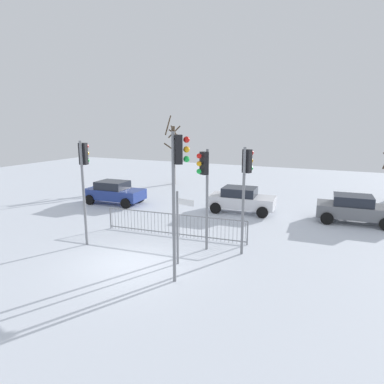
{
  "coord_description": "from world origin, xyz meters",
  "views": [
    {
      "loc": [
        6.9,
        -9.67,
        5.19
      ],
      "look_at": [
        0.79,
        3.62,
        2.12
      ],
      "focal_mm": 31.02,
      "sensor_mm": 36.0,
      "label": 1
    }
  ],
  "objects_px": {
    "car_white_mid": "(241,199)",
    "car_blue_near": "(114,192)",
    "traffic_light_mid_right": "(84,169)",
    "direction_sign_post": "(179,224)",
    "car_grey_far": "(354,209)",
    "traffic_light_rear_right": "(246,176)",
    "bare_tree_centre": "(173,152)",
    "traffic_light_foreground_right": "(178,174)",
    "traffic_light_mid_left": "(204,177)"
  },
  "relations": [
    {
      "from": "traffic_light_mid_right",
      "to": "car_grey_far",
      "type": "height_order",
      "value": "traffic_light_mid_right"
    },
    {
      "from": "bare_tree_centre",
      "to": "direction_sign_post",
      "type": "bearing_deg",
      "value": -61.5
    },
    {
      "from": "traffic_light_mid_right",
      "to": "car_blue_near",
      "type": "relative_size",
      "value": 1.15
    },
    {
      "from": "direction_sign_post",
      "to": "car_grey_far",
      "type": "height_order",
      "value": "direction_sign_post"
    },
    {
      "from": "traffic_light_foreground_right",
      "to": "car_white_mid",
      "type": "distance_m",
      "value": 9.8
    },
    {
      "from": "traffic_light_foreground_right",
      "to": "car_blue_near",
      "type": "distance_m",
      "value": 12.15
    },
    {
      "from": "car_blue_near",
      "to": "car_grey_far",
      "type": "bearing_deg",
      "value": 3.95
    },
    {
      "from": "traffic_light_mid_left",
      "to": "direction_sign_post",
      "type": "relative_size",
      "value": 1.5
    },
    {
      "from": "traffic_light_mid_right",
      "to": "car_grey_far",
      "type": "xyz_separation_m",
      "value": [
        10.6,
        8.25,
        -2.51
      ]
    },
    {
      "from": "traffic_light_rear_right",
      "to": "direction_sign_post",
      "type": "height_order",
      "value": "traffic_light_rear_right"
    },
    {
      "from": "traffic_light_foreground_right",
      "to": "traffic_light_mid_left",
      "type": "distance_m",
      "value": 2.95
    },
    {
      "from": "traffic_light_foreground_right",
      "to": "car_grey_far",
      "type": "xyz_separation_m",
      "value": [
        5.41,
        9.75,
        -2.84
      ]
    },
    {
      "from": "traffic_light_rear_right",
      "to": "bare_tree_centre",
      "type": "relative_size",
      "value": 0.74
    },
    {
      "from": "direction_sign_post",
      "to": "car_grey_far",
      "type": "xyz_separation_m",
      "value": [
        6.0,
        8.56,
        -0.8
      ]
    },
    {
      "from": "bare_tree_centre",
      "to": "traffic_light_foreground_right",
      "type": "bearing_deg",
      "value": -61.67
    },
    {
      "from": "car_blue_near",
      "to": "bare_tree_centre",
      "type": "bearing_deg",
      "value": 85.05
    },
    {
      "from": "traffic_light_rear_right",
      "to": "car_blue_near",
      "type": "distance_m",
      "value": 11.32
    },
    {
      "from": "traffic_light_rear_right",
      "to": "bare_tree_centre",
      "type": "distance_m",
      "value": 15.91
    },
    {
      "from": "car_white_mid",
      "to": "traffic_light_rear_right",
      "type": "bearing_deg",
      "value": -76.36
    },
    {
      "from": "traffic_light_mid_left",
      "to": "car_blue_near",
      "type": "xyz_separation_m",
      "value": [
        -8.44,
        5.06,
        -2.29
      ]
    },
    {
      "from": "traffic_light_mid_right",
      "to": "car_blue_near",
      "type": "xyz_separation_m",
      "value": [
        -3.55,
        6.44,
        -2.51
      ]
    },
    {
      "from": "car_blue_near",
      "to": "bare_tree_centre",
      "type": "relative_size",
      "value": 0.67
    },
    {
      "from": "direction_sign_post",
      "to": "bare_tree_centre",
      "type": "height_order",
      "value": "bare_tree_centre"
    },
    {
      "from": "car_grey_far",
      "to": "bare_tree_centre",
      "type": "relative_size",
      "value": 0.67
    },
    {
      "from": "traffic_light_foreground_right",
      "to": "traffic_light_mid_right",
      "type": "bearing_deg",
      "value": -139.11
    },
    {
      "from": "traffic_light_mid_left",
      "to": "car_white_mid",
      "type": "distance_m",
      "value": 6.88
    },
    {
      "from": "direction_sign_post",
      "to": "car_grey_far",
      "type": "distance_m",
      "value": 10.48
    },
    {
      "from": "car_white_mid",
      "to": "car_blue_near",
      "type": "distance_m",
      "value": 8.25
    },
    {
      "from": "traffic_light_mid_left",
      "to": "traffic_light_rear_right",
      "type": "bearing_deg",
      "value": -136.54
    },
    {
      "from": "traffic_light_mid_left",
      "to": "bare_tree_centre",
      "type": "relative_size",
      "value": 0.72
    },
    {
      "from": "traffic_light_mid_right",
      "to": "traffic_light_rear_right",
      "type": "height_order",
      "value": "traffic_light_mid_right"
    },
    {
      "from": "car_grey_far",
      "to": "traffic_light_foreground_right",
      "type": "bearing_deg",
      "value": -122.23
    },
    {
      "from": "direction_sign_post",
      "to": "car_grey_far",
      "type": "relative_size",
      "value": 0.72
    },
    {
      "from": "traffic_light_foreground_right",
      "to": "direction_sign_post",
      "type": "relative_size",
      "value": 1.77
    },
    {
      "from": "car_blue_near",
      "to": "car_white_mid",
      "type": "bearing_deg",
      "value": 6.58
    },
    {
      "from": "direction_sign_post",
      "to": "bare_tree_centre",
      "type": "distance_m",
      "value": 16.66
    },
    {
      "from": "direction_sign_post",
      "to": "bare_tree_centre",
      "type": "relative_size",
      "value": 0.48
    },
    {
      "from": "traffic_light_mid_right",
      "to": "direction_sign_post",
      "type": "xyz_separation_m",
      "value": [
        4.6,
        -0.31,
        -1.71
      ]
    },
    {
      "from": "traffic_light_foreground_right",
      "to": "traffic_light_mid_left",
      "type": "bearing_deg",
      "value": 152.97
    },
    {
      "from": "traffic_light_foreground_right",
      "to": "car_grey_far",
      "type": "distance_m",
      "value": 11.51
    },
    {
      "from": "traffic_light_rear_right",
      "to": "car_blue_near",
      "type": "xyz_separation_m",
      "value": [
        -10.04,
        4.67,
        -2.38
      ]
    },
    {
      "from": "car_grey_far",
      "to": "bare_tree_centre",
      "type": "bearing_deg",
      "value": 153.33
    },
    {
      "from": "traffic_light_foreground_right",
      "to": "car_blue_near",
      "type": "xyz_separation_m",
      "value": [
        -8.74,
        7.94,
        -2.84
      ]
    },
    {
      "from": "traffic_light_rear_right",
      "to": "car_white_mid",
      "type": "relative_size",
      "value": 1.1
    },
    {
      "from": "direction_sign_post",
      "to": "car_white_mid",
      "type": "distance_m",
      "value": 8.21
    },
    {
      "from": "car_white_mid",
      "to": "car_blue_near",
      "type": "bearing_deg",
      "value": -173.92
    },
    {
      "from": "traffic_light_mid_left",
      "to": "car_white_mid",
      "type": "height_order",
      "value": "traffic_light_mid_left"
    },
    {
      "from": "traffic_light_rear_right",
      "to": "direction_sign_post",
      "type": "xyz_separation_m",
      "value": [
        -1.89,
        -2.08,
        -1.58
      ]
    },
    {
      "from": "traffic_light_rear_right",
      "to": "traffic_light_foreground_right",
      "type": "bearing_deg",
      "value": -91.94
    },
    {
      "from": "bare_tree_centre",
      "to": "car_white_mid",
      "type": "bearing_deg",
      "value": -39.16
    }
  ]
}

